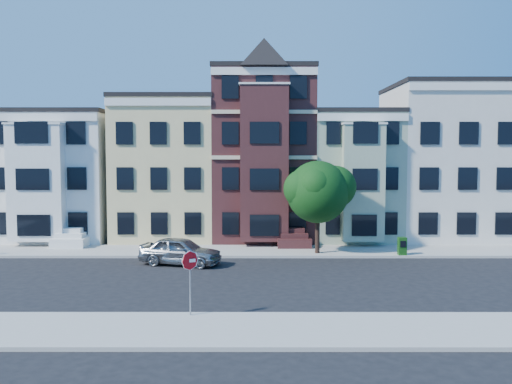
{
  "coord_description": "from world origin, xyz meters",
  "views": [
    {
      "loc": [
        -0.51,
        -27.8,
        6.4
      ],
      "look_at": [
        -0.54,
        3.01,
        4.2
      ],
      "focal_mm": 40.0,
      "sensor_mm": 36.0,
      "label": 1
    }
  ],
  "objects_px": {
    "street_tree": "(318,196)",
    "stop_sign": "(190,279)",
    "parked_car": "(180,251)",
    "newspaper_box": "(402,246)"
  },
  "relations": [
    {
      "from": "newspaper_box",
      "to": "stop_sign",
      "type": "relative_size",
      "value": 0.38
    },
    {
      "from": "street_tree",
      "to": "stop_sign",
      "type": "height_order",
      "value": "street_tree"
    },
    {
      "from": "parked_car",
      "to": "stop_sign",
      "type": "distance_m",
      "value": 10.57
    },
    {
      "from": "street_tree",
      "to": "newspaper_box",
      "type": "bearing_deg",
      "value": -7.23
    },
    {
      "from": "street_tree",
      "to": "newspaper_box",
      "type": "height_order",
      "value": "street_tree"
    },
    {
      "from": "parked_car",
      "to": "newspaper_box",
      "type": "relative_size",
      "value": 4.33
    },
    {
      "from": "parked_car",
      "to": "newspaper_box",
      "type": "bearing_deg",
      "value": -64.27
    },
    {
      "from": "street_tree",
      "to": "stop_sign",
      "type": "xyz_separation_m",
      "value": [
        -6.28,
        -13.33,
        -2.11
      ]
    },
    {
      "from": "parked_car",
      "to": "stop_sign",
      "type": "relative_size",
      "value": 1.65
    },
    {
      "from": "street_tree",
      "to": "stop_sign",
      "type": "relative_size",
      "value": 2.5
    }
  ]
}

